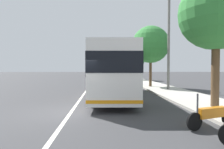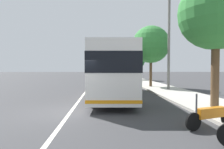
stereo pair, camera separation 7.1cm
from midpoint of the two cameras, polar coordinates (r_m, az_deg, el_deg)
name	(u,v)px [view 2 (the right image)]	position (r m, az deg, el deg)	size (l,w,h in m)	color
ground_plane	(70,112)	(9.46, -12.31, -11.13)	(220.00, 220.00, 0.00)	#38383A
sidewalk_curb	(161,88)	(20.15, 14.91, -4.07)	(110.00, 3.60, 0.14)	#B2ADA3
lane_divider_line	(87,89)	(19.27, -7.39, -4.48)	(110.00, 0.16, 0.01)	silver
coach_bus	(113,70)	(14.18, 0.44, 1.28)	(11.69, 3.18, 3.51)	silver
motorcycle_by_tree	(211,115)	(7.63, 28.19, -10.80)	(0.79, 2.17, 1.26)	black
car_oncoming	(109,76)	(35.54, -0.71, -0.47)	(4.20, 2.01, 1.46)	#2D7238
car_side_street	(107,73)	(54.36, -1.61, 0.31)	(4.44, 2.13, 1.43)	red
car_ahead_same_lane	(90,74)	(52.38, -6.69, 0.27)	(4.13, 2.02, 1.52)	gray
roadside_tree_near_camera	(216,13)	(11.44, 29.27, 15.96)	(3.80, 3.80, 6.88)	brown
roadside_tree_mid_block	(151,45)	(21.35, 11.85, 8.90)	(4.08, 4.08, 6.81)	brown
roadside_tree_far_block	(135,60)	(34.28, 7.02, 4.47)	(3.70, 3.70, 5.57)	brown
utility_pole	(169,45)	(18.91, 17.02, 8.60)	(0.24, 0.24, 8.75)	slate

